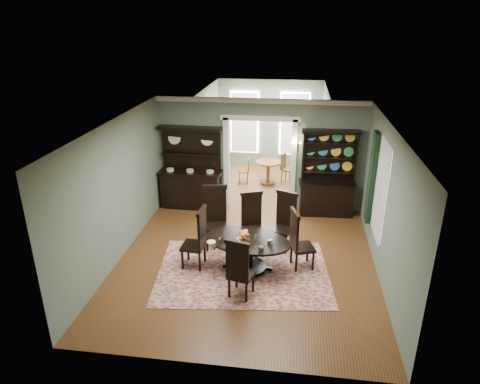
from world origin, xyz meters
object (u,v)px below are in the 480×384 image
(dining_table, at_px, (248,249))
(sideboard, at_px, (191,180))
(welsh_dresser, at_px, (327,185))
(parlor_table, at_px, (268,169))

(dining_table, height_order, sideboard, sideboard)
(sideboard, relative_size, welsh_dresser, 0.98)
(sideboard, height_order, parlor_table, sideboard)
(sideboard, bearing_deg, parlor_table, 46.34)
(sideboard, distance_m, welsh_dresser, 3.66)
(dining_table, height_order, parlor_table, parlor_table)
(dining_table, xyz_separation_m, sideboard, (-1.92, 3.01, 0.29))
(dining_table, height_order, welsh_dresser, welsh_dresser)
(sideboard, xyz_separation_m, welsh_dresser, (3.66, 0.01, 0.05))
(dining_table, distance_m, parlor_table, 5.00)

